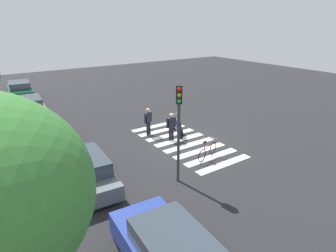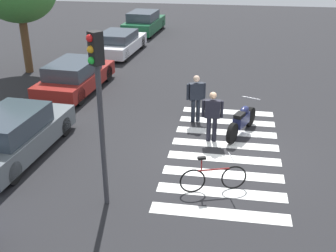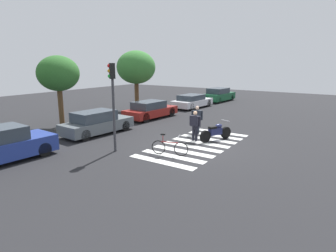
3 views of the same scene
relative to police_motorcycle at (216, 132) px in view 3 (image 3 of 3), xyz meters
The scene contains 13 objects.
ground_plane 1.48m from the police_motorcycle, 160.15° to the left, with size 60.00×60.00×0.00m, color #232326.
police_motorcycle is the anchor object (origin of this frame).
leaning_bicycle 3.58m from the police_motorcycle, 168.71° to the left, with size 0.64×1.65×0.99m.
officer_on_foot 1.23m from the police_motorcycle, 125.94° to the left, with size 0.22×0.66×1.63m.
officer_by_motorcycle 1.82m from the police_motorcycle, 63.81° to the left, with size 0.36×0.63×1.67m.
crosswalk_stripes 1.48m from the police_motorcycle, 160.15° to the left, with size 6.75×3.26×0.01m.
car_grey_coupe 6.98m from the police_motorcycle, 111.13° to the left, with size 4.49×2.00×1.38m.
car_maroon_wagon 7.48m from the police_motorcycle, 65.27° to the left, with size 4.56×2.10×1.31m.
car_white_van 11.50m from the police_motorcycle, 35.33° to the left, with size 4.51×2.19×1.22m.
car_green_compact 16.25m from the police_motorcycle, 23.31° to the left, with size 4.46×2.15×1.44m.
traffic_light_pole 5.96m from the police_motorcycle, 144.29° to the left, with size 0.35×0.34×4.14m.
street_tree_mid 10.67m from the police_motorcycle, 103.33° to the left, with size 2.65×2.65×4.59m.
street_tree_far 11.79m from the police_motorcycle, 61.57° to the left, with size 3.31×3.31×5.13m.
Camera 3 is at (-12.78, -6.72, 4.19)m, focal length 30.90 mm.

